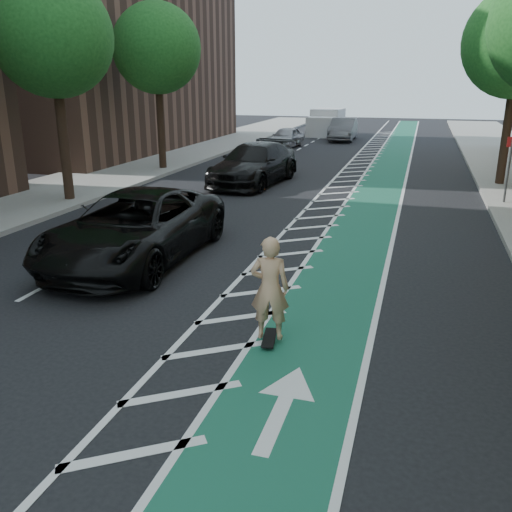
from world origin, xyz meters
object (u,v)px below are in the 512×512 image
at_px(suv_near, 135,227).
at_px(barrel_a, 148,207).
at_px(skateboarder, 270,288).
at_px(suv_far, 254,164).

xyz_separation_m(suv_near, barrel_a, (-1.58, 3.66, -0.38)).
height_order(suv_near, barrel_a, suv_near).
distance_m(skateboarder, barrel_a, 9.32).
bearing_deg(suv_near, barrel_a, 112.88).
height_order(skateboarder, barrel_a, skateboarder).
bearing_deg(suv_near, skateboarder, -38.06).
xyz_separation_m(skateboarder, suv_far, (-4.70, 14.51, -0.14)).
relative_size(suv_near, suv_far, 1.03).
xyz_separation_m(skateboarder, suv_near, (-4.44, 3.43, -0.15)).
xyz_separation_m(suv_far, barrel_a, (-1.32, -7.41, -0.39)).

